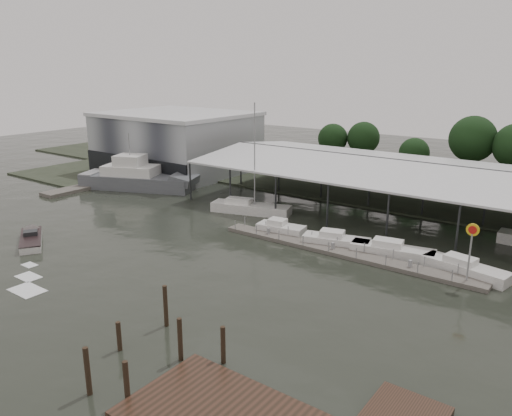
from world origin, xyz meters
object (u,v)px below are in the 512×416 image
Objects in this scene: shell_fuel_sign at (471,242)px; speedboat_underway at (31,238)px; grey_trawler at (138,178)px; white_sailboat at (250,208)px.

shell_fuel_sign reaches higher than speedboat_underway.
speedboat_underway is (-40.73, -16.46, -3.53)m from shell_fuel_sign.
shell_fuel_sign is 0.33× the size of speedboat_underway.
grey_trawler reaches higher than shell_fuel_sign.
shell_fuel_sign is at bearing -30.24° from grey_trawler.
white_sailboat is at bearing 167.48° from shell_fuel_sign.
speedboat_underway is at bearing -134.78° from white_sailboat.
shell_fuel_sign is at bearing -126.37° from speedboat_underway.
white_sailboat is 25.90m from speedboat_underway.
grey_trawler is at bearing 172.35° from shell_fuel_sign.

